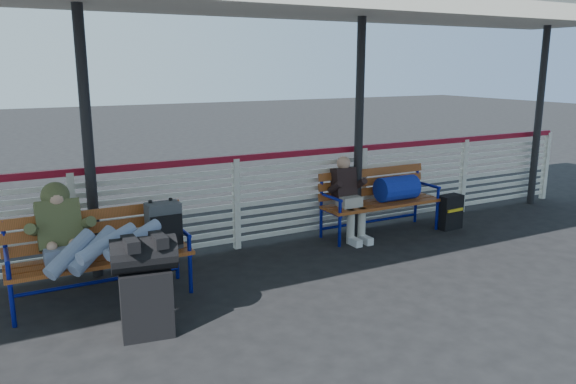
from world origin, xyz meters
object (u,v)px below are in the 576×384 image
traveler_man (89,241)px  companion_person (349,197)px  suitcase_side (450,212)px  bench_left (123,239)px  luggage_stack (145,283)px  bench_right (388,192)px

traveler_man → companion_person: size_ratio=1.43×
traveler_man → suitcase_side: (5.14, 0.57, -0.49)m
bench_left → traveler_man: bearing=-137.8°
luggage_stack → traveler_man: 0.80m
companion_person → bench_left: bearing=-170.6°
traveler_man → companion_person: bearing=13.7°
bench_left → traveler_man: 0.53m
luggage_stack → suitcase_side: luggage_stack is taller
luggage_stack → bench_right: 4.18m
suitcase_side → bench_right: bearing=157.9°
traveler_man → suitcase_side: bearing=6.3°
suitcase_side → bench_left: bearing=178.8°
companion_person → suitcase_side: size_ratio=2.26×
traveler_man → bench_right: bearing=11.6°
bench_right → companion_person: (-0.68, -0.01, -0.00)m
luggage_stack → traveler_man: size_ratio=0.57×
luggage_stack → bench_right: luggage_stack is taller
bench_right → luggage_stack: bearing=-158.1°
luggage_stack → traveler_man: (-0.35, 0.69, 0.24)m
bench_right → traveler_man: bearing=-168.4°
bench_right → suitcase_side: 1.03m
bench_left → suitcase_side: size_ratio=3.55×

